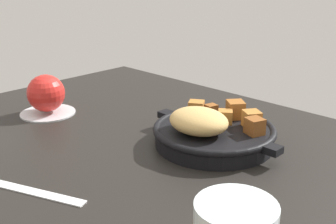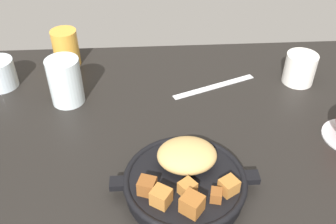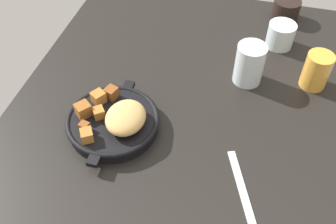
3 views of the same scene
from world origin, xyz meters
TOP-DOWN VIEW (x-y plane):
  - ground_plane at (0.00, 0.00)cm, footprint 118.01×78.64cm
  - cast_iron_skillet at (3.27, -11.97)cm, footprint 25.33×21.07cm
  - saucer_plate at (37.82, -0.71)cm, footprint 11.27×11.27cm
  - red_apple at (37.82, -0.71)cm, footprint 7.68×7.68cm
  - butter_knife at (13.22, 18.58)cm, footprint 20.42×9.38cm

SIDE VIEW (x-z plane):
  - ground_plane at x=0.00cm, z-range -2.40..0.00cm
  - butter_knife at x=13.22cm, z-range 0.00..0.36cm
  - saucer_plate at x=37.82cm, z-range 0.00..0.60cm
  - cast_iron_skillet at x=3.27cm, z-range -1.02..6.15cm
  - red_apple at x=37.82cm, z-range 0.60..8.28cm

